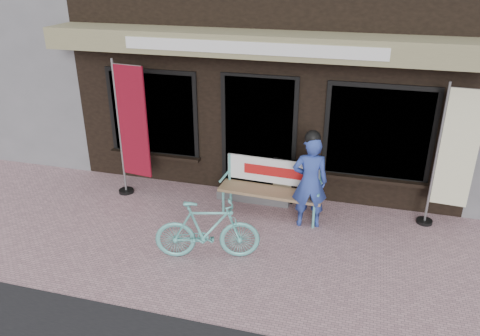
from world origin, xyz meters
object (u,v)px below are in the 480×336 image
(nobori_cream, at_px, (453,157))
(bench, at_px, (272,183))
(menu_stand, at_px, (283,180))
(person, at_px, (310,180))
(nobori_red, at_px, (131,129))
(bicycle, at_px, (207,230))

(nobori_cream, bearing_deg, bench, -169.12)
(menu_stand, bearing_deg, person, -39.48)
(nobori_red, relative_size, menu_stand, 3.07)
(nobori_red, bearing_deg, menu_stand, 17.48)
(bicycle, bearing_deg, bench, -37.44)
(bicycle, bearing_deg, nobori_red, 35.81)
(nobori_red, xyz_separation_m, menu_stand, (2.60, 0.46, -0.86))
(person, distance_m, nobori_cream, 2.19)
(menu_stand, bearing_deg, nobori_cream, 9.21)
(bench, xyz_separation_m, person, (0.65, -0.24, 0.25))
(menu_stand, bearing_deg, bicycle, -97.91)
(nobori_red, bearing_deg, bicycle, -31.19)
(person, xyz_separation_m, nobori_cream, (2.08, 0.54, 0.41))
(person, distance_m, menu_stand, 0.95)
(person, relative_size, nobori_cream, 0.69)
(person, xyz_separation_m, nobori_red, (-3.14, 0.22, 0.47))
(bench, height_order, menu_stand, bench)
(nobori_red, xyz_separation_m, nobori_cream, (5.22, 0.33, -0.06))
(bicycle, bearing_deg, menu_stand, -35.72)
(nobori_red, distance_m, menu_stand, 2.78)
(menu_stand, bearing_deg, nobori_red, -157.72)
(nobori_red, bearing_deg, bench, 7.93)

